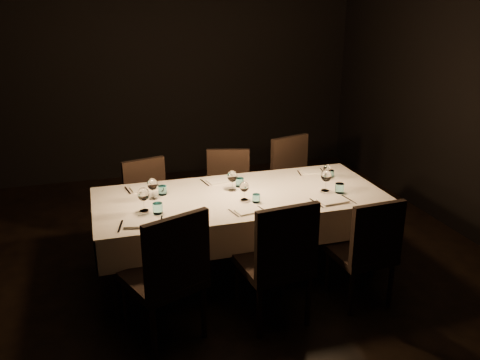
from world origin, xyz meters
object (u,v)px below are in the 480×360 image
object	(u,v)px
chair_near_left	(169,272)
chair_near_center	(278,259)
chair_far_right	(296,179)
chair_far_center	(228,190)
dining_table	(240,203)
chair_far_left	(149,201)
chair_near_right	(367,248)

from	to	relation	value
chair_near_left	chair_near_center	distance (m)	0.82
chair_near_left	chair_far_right	bearing A→B (deg)	-156.83
chair_near_center	chair_far_right	distance (m)	1.86
chair_near_center	chair_far_right	bearing A→B (deg)	-122.80
chair_near_left	chair_far_center	world-z (taller)	chair_near_left
dining_table	chair_near_center	size ratio (longest dim) A/B	2.45
chair_far_center	chair_near_left	bearing A→B (deg)	-102.68
dining_table	chair_near_left	world-z (taller)	chair_near_left
chair_near_center	chair_near_left	bearing A→B (deg)	-7.82
dining_table	chair_far_left	xyz separation A→B (m)	(-0.72, 0.74, -0.19)
chair_near_left	chair_near_right	size ratio (longest dim) A/B	1.11
chair_near_left	chair_far_center	bearing A→B (deg)	-140.51
chair_near_right	chair_near_left	bearing A→B (deg)	-3.30
chair_near_left	chair_near_center	size ratio (longest dim) A/B	1.01
chair_far_right	chair_near_right	bearing A→B (deg)	-108.62
chair_far_right	chair_near_left	bearing A→B (deg)	-151.71
chair_near_center	chair_far_left	xyz separation A→B (m)	(-0.77, 1.58, -0.06)
chair_far_left	chair_far_right	world-z (taller)	chair_far_right
chair_near_center	chair_far_left	size ratio (longest dim) A/B	1.14
chair_near_right	chair_far_right	world-z (taller)	chair_far_right
chair_far_center	chair_far_right	distance (m)	0.78
chair_far_left	chair_far_right	bearing A→B (deg)	-11.13
dining_table	chair_far_center	distance (m)	0.80
chair_near_center	chair_far_center	xyz separation A→B (m)	(0.05, 1.61, -0.05)
chair_far_center	chair_far_left	bearing A→B (deg)	-161.81
chair_far_center	chair_near_center	bearing A→B (deg)	-75.85
dining_table	chair_near_center	world-z (taller)	chair_near_center
chair_near_left	chair_far_left	distance (m)	1.56
chair_near_right	chair_far_right	bearing A→B (deg)	-95.92
dining_table	chair_far_center	world-z (taller)	chair_far_center
dining_table	chair_far_center	xyz separation A→B (m)	(0.10, 0.77, -0.18)
chair_near_center	chair_far_right	size ratio (longest dim) A/B	1.04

